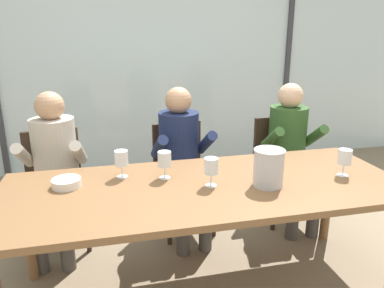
% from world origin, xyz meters
% --- Properties ---
extents(ground, '(14.00, 14.00, 0.00)m').
position_xyz_m(ground, '(0.00, 1.00, 0.00)').
color(ground, '#847056').
extents(window_glass_panel, '(7.62, 0.03, 2.60)m').
position_xyz_m(window_glass_panel, '(0.00, 2.39, 1.30)').
color(window_glass_panel, silver).
rests_on(window_glass_panel, ground).
extents(window_mullion_right, '(0.06, 0.06, 2.60)m').
position_xyz_m(window_mullion_right, '(1.71, 2.37, 1.30)').
color(window_mullion_right, '#38383D').
rests_on(window_mullion_right, ground).
extents(hillside_vineyard, '(13.62, 2.40, 1.90)m').
position_xyz_m(hillside_vineyard, '(0.00, 5.46, 0.95)').
color(hillside_vineyard, '#568942').
rests_on(hillside_vineyard, ground).
extents(dining_table, '(2.42, 0.93, 0.74)m').
position_xyz_m(dining_table, '(0.00, 0.00, 0.67)').
color(dining_table, brown).
rests_on(dining_table, ground).
extents(chair_near_curtain, '(0.50, 0.50, 0.89)m').
position_xyz_m(chair_near_curtain, '(-0.98, 0.86, 0.52)').
color(chair_near_curtain, '#332319').
rests_on(chair_near_curtain, ground).
extents(chair_left_of_center, '(0.49, 0.49, 0.89)m').
position_xyz_m(chair_left_of_center, '(0.02, 0.86, 0.52)').
color(chair_left_of_center, '#332319').
rests_on(chair_left_of_center, ground).
extents(chair_center, '(0.46, 0.46, 0.89)m').
position_xyz_m(chair_center, '(0.93, 0.87, 0.52)').
color(chair_center, '#332319').
rests_on(chair_center, ground).
extents(person_beige_jumper, '(0.48, 0.62, 1.21)m').
position_xyz_m(person_beige_jumper, '(-0.95, 0.74, 0.69)').
color(person_beige_jumper, '#B7AD9E').
rests_on(person_beige_jumper, ground).
extents(person_navy_polo, '(0.48, 0.63, 1.21)m').
position_xyz_m(person_navy_polo, '(0.01, 0.74, 0.69)').
color(person_navy_polo, '#192347').
rests_on(person_navy_polo, ground).
extents(person_olive_shirt, '(0.47, 0.62, 1.21)m').
position_xyz_m(person_olive_shirt, '(0.95, 0.74, 0.69)').
color(person_olive_shirt, '#2D5123').
rests_on(person_olive_shirt, ground).
extents(ice_bucket_primary, '(0.19, 0.19, 0.23)m').
position_xyz_m(ice_bucket_primary, '(0.36, -0.09, 0.85)').
color(ice_bucket_primary, '#B7B7BC').
rests_on(ice_bucket_primary, dining_table).
extents(tasting_bowl, '(0.17, 0.17, 0.05)m').
position_xyz_m(tasting_bowl, '(-0.81, 0.16, 0.76)').
color(tasting_bowl, silver).
rests_on(tasting_bowl, dining_table).
extents(wine_glass_by_left_taster, '(0.08, 0.08, 0.17)m').
position_xyz_m(wine_glass_by_left_taster, '(0.89, -0.06, 0.85)').
color(wine_glass_by_left_taster, silver).
rests_on(wine_glass_by_left_taster, dining_table).
extents(wine_glass_near_bucket, '(0.08, 0.08, 0.17)m').
position_xyz_m(wine_glass_near_bucket, '(-0.22, 0.16, 0.85)').
color(wine_glass_near_bucket, silver).
rests_on(wine_glass_near_bucket, dining_table).
extents(wine_glass_center_pour, '(0.08, 0.08, 0.17)m').
position_xyz_m(wine_glass_center_pour, '(-0.48, 0.24, 0.86)').
color(wine_glass_center_pour, silver).
rests_on(wine_glass_center_pour, dining_table).
extents(wine_glass_by_right_taster, '(0.08, 0.08, 0.17)m').
position_xyz_m(wine_glass_by_right_taster, '(0.03, -0.02, 0.85)').
color(wine_glass_by_right_taster, silver).
rests_on(wine_glass_by_right_taster, dining_table).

